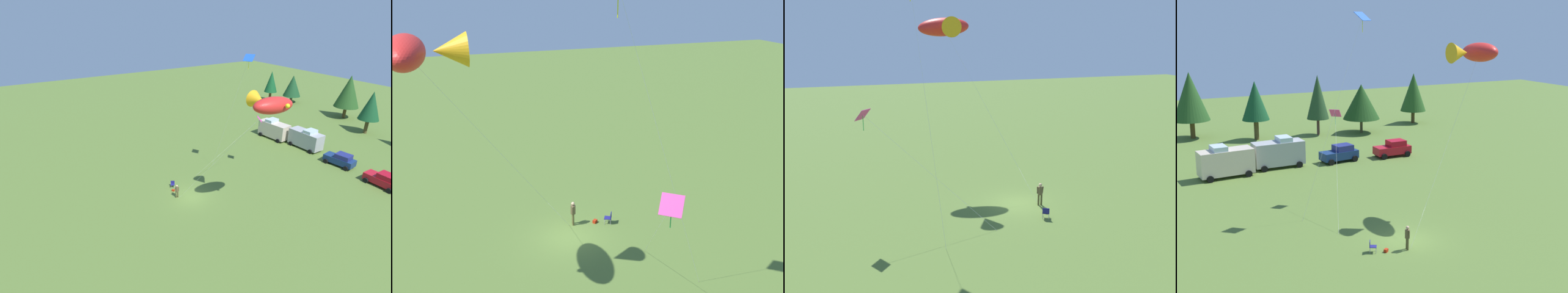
{
  "view_description": "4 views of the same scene",
  "coord_description": "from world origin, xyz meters",
  "views": [
    {
      "loc": [
        26.93,
        -15.9,
        20.74
      ],
      "look_at": [
        -2.43,
        2.2,
        5.26
      ],
      "focal_mm": 28.0,
      "sensor_mm": 36.0,
      "label": 1
    },
    {
      "loc": [
        7.63,
        25.19,
        16.18
      ],
      "look_at": [
        -0.87,
        1.26,
        6.74
      ],
      "focal_mm": 42.0,
      "sensor_mm": 36.0,
      "label": 2
    },
    {
      "loc": [
        -30.11,
        12.86,
        13.0
      ],
      "look_at": [
        -0.13,
        3.08,
        4.81
      ],
      "focal_mm": 42.0,
      "sensor_mm": 36.0,
      "label": 3
    },
    {
      "loc": [
        -18.38,
        -32.07,
        15.69
      ],
      "look_at": [
        -0.57,
        4.43,
        6.11
      ],
      "focal_mm": 50.0,
      "sensor_mm": 36.0,
      "label": 4
    }
  ],
  "objects": [
    {
      "name": "folding_chair",
      "position": [
        -3.17,
        -0.79,
        0.49
      ],
      "size": [
        0.65,
        0.65,
        0.82
      ],
      "rotation": [
        0.0,
        0.0,
        5.79
      ],
      "color": "navy",
      "rests_on": "ground"
    },
    {
      "name": "backpack_on_grass",
      "position": [
        -2.27,
        -1.19,
        0.11
      ],
      "size": [
        0.39,
        0.37,
        0.22
      ],
      "primitive_type": "cube",
      "rotation": [
        0.0,
        0.0,
        3.8
      ],
      "color": "#B4260E",
      "rests_on": "ground"
    },
    {
      "name": "kite_large_fish",
      "position": [
        7.98,
        3.51,
        13.08
      ],
      "size": [
        10.33,
        7.21,
        13.95
      ],
      "color": "red",
      "rests_on": "ground"
    },
    {
      "name": "kite_diamond_rainbow",
      "position": [
        -0.98,
        10.89,
        7.46
      ],
      "size": [
        3.68,
        8.51,
        8.07
      ],
      "color": "#DF3B92",
      "rests_on": "ground"
    },
    {
      "name": "person_kite_flyer",
      "position": [
        -0.75,
        -1.47,
        1.02
      ],
      "size": [
        0.4,
        0.53,
        1.74
      ],
      "rotation": [
        0.0,
        0.0,
        6.07
      ],
      "color": "#4E4825",
      "rests_on": "ground"
    },
    {
      "name": "ground_plane",
      "position": [
        0.0,
        0.0,
        0.0
      ],
      "size": [
        160.0,
        160.0,
        0.0
      ],
      "primitive_type": "plane",
      "color": "#536E2E"
    }
  ]
}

